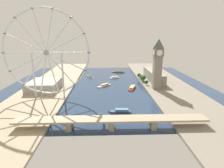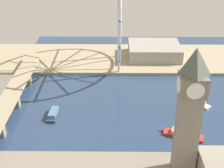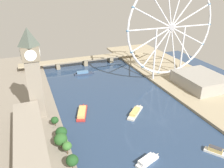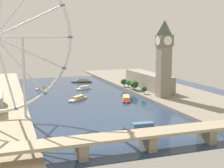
{
  "view_description": "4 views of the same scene",
  "coord_description": "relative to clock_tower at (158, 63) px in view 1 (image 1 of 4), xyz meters",
  "views": [
    {
      "loc": [
        5.79,
        366.8,
        98.88
      ],
      "look_at": [
        -6.33,
        29.93,
        9.18
      ],
      "focal_mm": 30.07,
      "sensor_mm": 36.0,
      "label": 1
    },
    {
      "loc": [
        -256.14,
        87.56,
        156.11
      ],
      "look_at": [
        10.15,
        90.05,
        18.73
      ],
      "focal_mm": 52.19,
      "sensor_mm": 36.0,
      "label": 2
    },
    {
      "loc": [
        -90.58,
        -173.48,
        128.16
      ],
      "look_at": [
        7.04,
        76.31,
        7.89
      ],
      "focal_mm": 36.97,
      "sensor_mm": 36.0,
      "label": 3
    },
    {
      "loc": [
        85.5,
        357.37,
        73.0
      ],
      "look_at": [
        -22.81,
        43.4,
        21.73
      ],
      "focal_mm": 49.55,
      "sensor_mm": 36.0,
      "label": 4
    }
  ],
  "objects": [
    {
      "name": "parliament_block",
      "position": [
        -10.78,
        -62.72,
        -35.73
      ],
      "size": [
        22.0,
        109.43,
        20.76
      ],
      "primitive_type": "cube",
      "color": "gray",
      "rests_on": "riverbank_left"
    },
    {
      "name": "tour_boat_5",
      "position": [
        128.02,
        -108.79,
        -46.75
      ],
      "size": [
        15.74,
        20.0,
        5.93
      ],
      "rotation": [
        0.0,
        0.0,
        5.33
      ],
      "color": "white",
      "rests_on": "ground_plane"
    },
    {
      "name": "river_bridge",
      "position": [
        86.35,
        140.6,
        -39.9
      ],
      "size": [
        206.82,
        17.09,
        11.87
      ],
      "color": "tan",
      "rests_on": "ground_plane"
    },
    {
      "name": "riverside_hall",
      "position": [
        201.77,
        -2.26,
        -38.41
      ],
      "size": [
        51.02,
        61.78,
        15.4
      ],
      "primitive_type": "cube",
      "color": "gray",
      "rests_on": "riverbank_right"
    },
    {
      "name": "tour_boat_0",
      "position": [
        56.71,
        -163.62,
        -46.88
      ],
      "size": [
        35.86,
        16.43,
        5.33
      ],
      "rotation": [
        0.0,
        0.0,
        6.02
      ],
      "color": "#2D384C",
      "rests_on": "ground_plane"
    },
    {
      "name": "tour_boat_4",
      "position": [
        72.67,
        99.23,
        -46.93
      ],
      "size": [
        31.7,
        9.2,
        5.28
      ],
      "rotation": [
        0.0,
        0.0,
        6.23
      ],
      "color": "#2D384C",
      "rests_on": "ground_plane"
    },
    {
      "name": "tour_boat_3",
      "position": [
        71.03,
        -97.26,
        -46.9
      ],
      "size": [
        24.58,
        12.92,
        5.16
      ],
      "rotation": [
        0.0,
        0.0,
        0.35
      ],
      "color": "white",
      "rests_on": "ground_plane"
    },
    {
      "name": "tour_boat_2",
      "position": [
        42.35,
        -9.64,
        -47.02
      ],
      "size": [
        18.89,
        36.4,
        4.87
      ],
      "rotation": [
        0.0,
        0.0,
        1.22
      ],
      "color": "#B22D28",
      "rests_on": "ground_plane"
    },
    {
      "name": "riverbank_left",
      "position": [
        -26.06,
        -41.82,
        -47.61
      ],
      "size": [
        90.0,
        520.0,
        3.0
      ],
      "primitive_type": "cube",
      "color": "gray",
      "rests_on": "ground_plane"
    },
    {
      "name": "ferris_wheel",
      "position": [
        179.54,
        41.12,
        22.75
      ],
      "size": [
        130.7,
        3.2,
        133.76
      ],
      "color": "silver",
      "rests_on": "riverbank_right"
    },
    {
      "name": "clock_tower",
      "position": [
        0.0,
        0.0,
        0.0
      ],
      "size": [
        16.75,
        16.75,
        88.48
      ],
      "color": "gray",
      "rests_on": "riverbank_left"
    },
    {
      "name": "tour_boat_1",
      "position": [
        94.63,
        -29.63,
        -47.21
      ],
      "size": [
        28.53,
        27.93,
        4.73
      ],
      "rotation": [
        0.0,
        0.0,
        0.77
      ],
      "color": "beige",
      "rests_on": "ground_plane"
    },
    {
      "name": "ground_plane",
      "position": [
        86.35,
        -41.82,
        -49.11
      ],
      "size": [
        394.82,
        394.82,
        0.0
      ],
      "primitive_type": "plane",
      "color": "navy"
    },
    {
      "name": "riverbank_right",
      "position": [
        198.76,
        -41.82,
        -47.61
      ],
      "size": [
        90.0,
        520.0,
        3.0
      ],
      "primitive_type": "cube",
      "color": "tan",
      "rests_on": "ground_plane"
    },
    {
      "name": "tree_row_embankment",
      "position": [
        13.91,
        -59.22,
        -38.7
      ],
      "size": [
        13.65,
        67.49,
        12.61
      ],
      "color": "#513823",
      "rests_on": "riverbank_left"
    }
  ]
}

